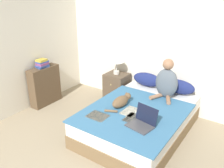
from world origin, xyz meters
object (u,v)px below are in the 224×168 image
Objects in this scene: laptop_open at (142,122)px; bookshelf at (45,86)px; person_sitting at (166,82)px; book_stack_top at (42,64)px; table_lamp at (116,58)px; bed at (139,120)px; cat_tabby at (121,101)px; nightstand at (117,87)px; pillow_near at (147,79)px; pillow_far at (179,87)px.

bookshelf is (-2.39, 0.31, -0.13)m from laptop_open.
book_stack_top is at bearing -161.91° from person_sitting.
table_lamp reaches higher than book_stack_top.
person_sitting is 2.41m from book_stack_top.
person_sitting is 1.74× the size of laptop_open.
book_stack_top is (-2.11, -0.15, 0.64)m from bed.
person_sitting is 0.88m from cat_tabby.
book_stack_top is (-1.13, -0.96, 0.57)m from nightstand.
pillow_near is 2.08m from bookshelf.
bed is 1.00m from pillow_near.
laptop_open reaches higher than pillow_near.
pillow_far is at bearing 98.77° from laptop_open.
person_sitting reaches higher than bookshelf.
bookshelf is at bearing -176.00° from bed.
person_sitting reaches higher than pillow_near.
bed is 1.27m from nightstand.
person_sitting is 2.70× the size of book_stack_top.
laptop_open is (0.10, -1.06, -0.23)m from person_sitting.
pillow_far is 1.17m from cat_tabby.
pillow_near is at bearing 6.11° from nightstand.
book_stack_top reaches higher than bed.
person_sitting reaches higher than laptop_open.
bookshelf is 3.06× the size of book_stack_top.
pillow_near is 0.99× the size of nightstand.
laptop_open is 2.43m from book_stack_top.
table_lamp is (-0.68, -0.07, 0.33)m from pillow_near.
bookshelf is (-1.13, -0.96, 0.10)m from nightstand.
pillow_near reaches higher than cat_tabby.
nightstand is at bearing 40.27° from book_stack_top.
pillow_near is (-0.32, 0.88, 0.37)m from bed.
bed is at bearing -109.73° from pillow_far.
bookshelf is at bearing -157.04° from pillow_far.
pillow_far is 1.35m from table_lamp.
person_sitting reaches higher than book_stack_top.
laptop_open is at bearing -84.71° from person_sitting.
pillow_near is 1.01m from cat_tabby.
table_lamp is (-1.27, 1.27, 0.40)m from laptop_open.
bed is 0.61m from laptop_open.
cat_tabby is 1.20m from nightstand.
bookshelf reaches higher than pillow_near.
bed is at bearing -70.29° from pillow_near.
table_lamp is at bearing 145.29° from laptop_open.
nightstand is 1.59m from book_stack_top.
pillow_far is (0.63, 0.00, 0.00)m from pillow_near.
pillow_far is 0.74× the size of bookshelf.
table_lamp is (-1.18, 0.21, 0.17)m from person_sitting.
bed is at bearing -39.37° from table_lamp.
bed is 2.58× the size of bookshelf.
pillow_far is 2.27× the size of book_stack_top.
nightstand is at bearing -16.91° from table_lamp.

